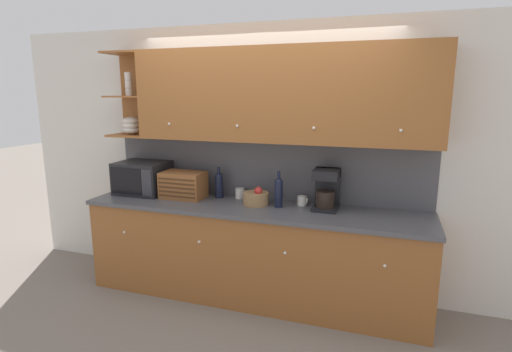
{
  "coord_description": "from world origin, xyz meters",
  "views": [
    {
      "loc": [
        1.17,
        -3.71,
        1.95
      ],
      "look_at": [
        0.0,
        -0.22,
        1.18
      ],
      "focal_mm": 28.0,
      "sensor_mm": 36.0,
      "label": 1
    }
  ],
  "objects": [
    {
      "name": "ground_plane",
      "position": [
        0.0,
        0.0,
        0.0
      ],
      "size": [
        24.0,
        24.0,
        0.0
      ],
      "primitive_type": "plane",
      "color": "slate"
    },
    {
      "name": "wall_back",
      "position": [
        0.0,
        0.03,
        1.3
      ],
      "size": [
        5.6,
        0.06,
        2.6
      ],
      "color": "silver",
      "rests_on": "ground_plane"
    },
    {
      "name": "counter_unit",
      "position": [
        0.0,
        -0.32,
        0.46
      ],
      "size": [
        3.22,
        0.67,
        0.92
      ],
      "color": "#935628",
      "rests_on": "ground_plane"
    },
    {
      "name": "backsplash_panel",
      "position": [
        0.0,
        -0.01,
        1.21
      ],
      "size": [
        3.2,
        0.01,
        0.59
      ],
      "color": "#4C4C51",
      "rests_on": "counter_unit"
    },
    {
      "name": "upper_cabinets",
      "position": [
        0.17,
        -0.17,
        1.93
      ],
      "size": [
        3.2,
        0.36,
        0.85
      ],
      "color": "#935628",
      "rests_on": "backsplash_panel"
    },
    {
      "name": "microwave",
      "position": [
        -1.25,
        -0.23,
        1.08
      ],
      "size": [
        0.51,
        0.41,
        0.33
      ],
      "color": "black",
      "rests_on": "counter_unit"
    },
    {
      "name": "bread_box",
      "position": [
        -0.75,
        -0.26,
        1.05
      ],
      "size": [
        0.43,
        0.27,
        0.26
      ],
      "color": "brown",
      "rests_on": "counter_unit"
    },
    {
      "name": "wine_bottle",
      "position": [
        -0.42,
        -0.14,
        1.06
      ],
      "size": [
        0.08,
        0.08,
        0.31
      ],
      "color": "black",
      "rests_on": "counter_unit"
    },
    {
      "name": "mug",
      "position": [
        -0.21,
        -0.1,
        0.97
      ],
      "size": [
        0.1,
        0.09,
        0.1
      ],
      "color": "silver",
      "rests_on": "counter_unit"
    },
    {
      "name": "fruit_basket",
      "position": [
        0.02,
        -0.27,
        0.98
      ],
      "size": [
        0.24,
        0.24,
        0.18
      ],
      "color": "#937047",
      "rests_on": "counter_unit"
    },
    {
      "name": "second_wine_bottle",
      "position": [
        0.24,
        -0.28,
        1.07
      ],
      "size": [
        0.08,
        0.08,
        0.34
      ],
      "color": "black",
      "rests_on": "counter_unit"
    },
    {
      "name": "mug_blue_second",
      "position": [
        0.43,
        -0.15,
        0.96
      ],
      "size": [
        0.1,
        0.09,
        0.09
      ],
      "color": "silver",
      "rests_on": "counter_unit"
    },
    {
      "name": "coffee_maker",
      "position": [
        0.66,
        -0.2,
        1.1
      ],
      "size": [
        0.22,
        0.25,
        0.37
      ],
      "color": "black",
      "rests_on": "counter_unit"
    }
  ]
}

